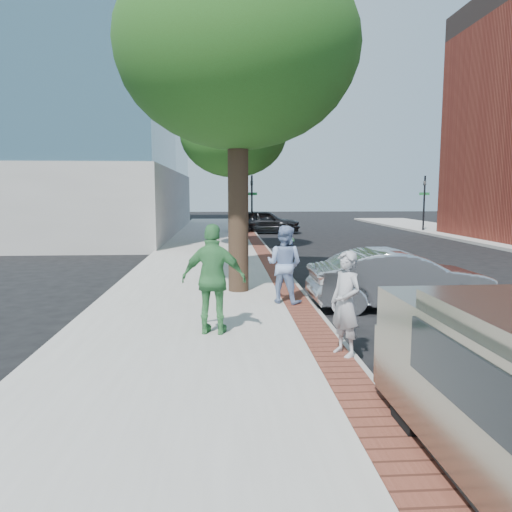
{
  "coord_description": "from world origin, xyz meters",
  "views": [
    {
      "loc": [
        -0.98,
        -10.85,
        2.68
      ],
      "look_at": [
        -0.22,
        0.72,
        1.2
      ],
      "focal_mm": 35.0,
      "sensor_mm": 36.0,
      "label": 1
    }
  ],
  "objects": [
    {
      "name": "person_gray",
      "position": [
        0.9,
        -3.41,
        0.97
      ],
      "size": [
        0.62,
        0.71,
        1.64
      ],
      "primitive_type": "imported",
      "rotation": [
        0.0,
        0.0,
        -1.11
      ],
      "color": "#9A9A9E",
      "rests_on": "sidewalk"
    },
    {
      "name": "ground",
      "position": [
        0.0,
        0.0,
        0.0
      ],
      "size": [
        120.0,
        120.0,
        0.0
      ],
      "primitive_type": "plane",
      "color": "black",
      "rests_on": "ground"
    },
    {
      "name": "parking_meter",
      "position": [
        0.62,
        0.76,
        1.21
      ],
      "size": [
        0.12,
        0.32,
        1.47
      ],
      "color": "gray",
      "rests_on": "sidewalk"
    },
    {
      "name": "brick_strip",
      "position": [
        0.7,
        8.0,
        0.15
      ],
      "size": [
        0.6,
        60.0,
        0.01
      ],
      "primitive_type": "cube",
      "color": "brown",
      "rests_on": "sidewalk"
    },
    {
      "name": "bg_car",
      "position": [
        1.78,
        21.93,
        0.78
      ],
      "size": [
        4.76,
        2.28,
        1.57
      ],
      "primitive_type": "imported",
      "rotation": [
        0.0,
        0.0,
        1.48
      ],
      "color": "black",
      "rests_on": "ground"
    },
    {
      "name": "tree_far",
      "position": [
        -0.5,
        12.0,
        5.3
      ],
      "size": [
        4.8,
        4.8,
        7.14
      ],
      "color": "black",
      "rests_on": "sidewalk"
    },
    {
      "name": "office_tower",
      "position": [
        -13.0,
        22.0,
        12.0
      ],
      "size": [
        18.0,
        22.0,
        24.0
      ],
      "primitive_type": "cube",
      "color": "slate",
      "rests_on": "ground"
    },
    {
      "name": "sedan_silver",
      "position": [
        3.08,
        0.28,
        0.68
      ],
      "size": [
        4.16,
        1.47,
        1.37
      ],
      "primitive_type": "imported",
      "rotation": [
        0.0,
        0.0,
        1.58
      ],
      "color": "#B5B7BD",
      "rests_on": "ground"
    },
    {
      "name": "tree_near",
      "position": [
        -0.6,
        1.9,
        6.17
      ],
      "size": [
        6.0,
        6.0,
        8.51
      ],
      "color": "black",
      "rests_on": "sidewalk"
    },
    {
      "name": "signal_far",
      "position": [
        12.5,
        22.0,
        2.25
      ],
      "size": [
        0.7,
        0.15,
        3.8
      ],
      "color": "black",
      "rests_on": "ground"
    },
    {
      "name": "person_officer",
      "position": [
        0.41,
        0.41,
        1.04
      ],
      "size": [
        1.09,
        1.02,
        1.79
      ],
      "primitive_type": "imported",
      "rotation": [
        0.0,
        0.0,
        2.61
      ],
      "color": "#7F98C5",
      "rests_on": "sidewalk"
    },
    {
      "name": "office_base",
      "position": [
        -13.0,
        22.0,
        2.0
      ],
      "size": [
        18.2,
        22.2,
        4.0
      ],
      "primitive_type": "cube",
      "color": "gray",
      "rests_on": "ground"
    },
    {
      "name": "signal_near",
      "position": [
        0.9,
        22.0,
        2.25
      ],
      "size": [
        0.7,
        0.15,
        3.8
      ],
      "color": "black",
      "rests_on": "ground"
    },
    {
      "name": "curb",
      "position": [
        1.05,
        8.0,
        0.07
      ],
      "size": [
        0.1,
        60.0,
        0.15
      ],
      "primitive_type": "cube",
      "color": "gray",
      "rests_on": "ground"
    },
    {
      "name": "person_green",
      "position": [
        -1.16,
        -2.05,
        1.14
      ],
      "size": [
        1.23,
        0.69,
        1.98
      ],
      "primitive_type": "imported",
      "rotation": [
        0.0,
        0.0,
        2.95
      ],
      "color": "#3F8B4A",
      "rests_on": "sidewalk"
    },
    {
      "name": "sidewalk",
      "position": [
        -1.5,
        8.0,
        0.07
      ],
      "size": [
        5.0,
        60.0,
        0.15
      ],
      "primitive_type": "cube",
      "color": "#9E9991",
      "rests_on": "ground"
    }
  ]
}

